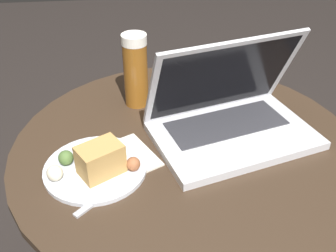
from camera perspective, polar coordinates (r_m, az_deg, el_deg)
table at (r=0.94m, az=2.51°, el=-7.94°), size 0.76×0.76×0.57m
napkin at (r=0.81m, az=-8.46°, el=-5.45°), size 0.22×0.20×0.00m
laptop at (r=0.87m, az=8.93°, el=1.50°), size 0.39×0.31×0.22m
beer_glass at (r=0.96m, az=-4.73°, el=8.04°), size 0.06×0.06×0.18m
snack_plate at (r=0.78m, az=-10.43°, el=-5.52°), size 0.21×0.21×0.07m
fork at (r=0.76m, az=-7.03°, el=-8.37°), size 0.15×0.14×0.00m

